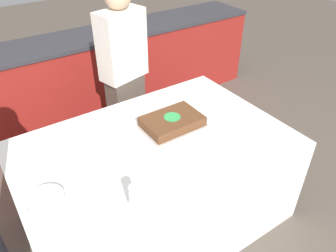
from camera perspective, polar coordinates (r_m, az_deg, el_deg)
name	(u,v)px	position (r m, az deg, el deg)	size (l,w,h in m)	color
ground_plane	(157,216)	(2.69, -1.93, -15.35)	(14.00, 14.00, 0.00)	brown
back_counter	(72,82)	(3.64, -16.45, 7.33)	(4.40, 0.58, 0.92)	maroon
dining_table	(156,183)	(2.42, -2.10, -9.85)	(1.80, 1.20, 0.73)	white
cake	(172,121)	(2.32, 0.72, 0.79)	(0.45, 0.32, 0.08)	#B7B2AD
plate_stack	(46,200)	(1.89, -20.49, -12.04)	(0.19, 0.19, 0.05)	white
wine_glass	(135,196)	(1.66, -5.81, -12.06)	(0.06, 0.06, 0.20)	white
side_plate_near_cake	(151,106)	(2.56, -3.04, 3.43)	(0.18, 0.18, 0.00)	white
side_plate_right_edge	(233,109)	(2.57, 11.28, 2.91)	(0.18, 0.18, 0.00)	white
person_cutting_cake	(124,77)	(2.83, -7.60, 8.52)	(0.42, 0.29, 1.58)	#4C4238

